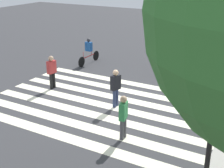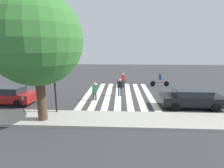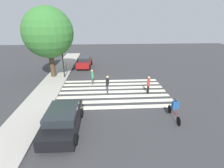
% 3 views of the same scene
% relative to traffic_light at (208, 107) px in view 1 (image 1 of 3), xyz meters
% --- Properties ---
extents(ground_plane, '(60.00, 60.00, 0.00)m').
position_rel_traffic_light_xyz_m(ground_plane, '(-4.25, -5.19, -2.83)').
color(ground_plane, '#38383A').
extents(crosswalk_stripes, '(6.51, 10.00, 0.01)m').
position_rel_traffic_light_xyz_m(crosswalk_stripes, '(-4.25, -5.19, -2.83)').
color(crosswalk_stripes, '#F2EDCC').
rests_on(crosswalk_stripes, ground_plane).
extents(traffic_light, '(0.60, 0.50, 4.04)m').
position_rel_traffic_light_xyz_m(traffic_light, '(0.00, 0.00, 0.00)').
color(traffic_light, black).
rests_on(traffic_light, ground_plane).
extents(pedestrian_adult_tall_backpack, '(0.47, 0.28, 1.61)m').
position_rel_traffic_light_xyz_m(pedestrian_adult_tall_backpack, '(-2.20, -3.16, -1.92)').
color(pedestrian_adult_tall_backpack, '#4C4C51').
rests_on(pedestrian_adult_tall_backpack, ground_plane).
extents(pedestrian_adult_yellow_jacket, '(0.48, 0.27, 1.65)m').
position_rel_traffic_light_xyz_m(pedestrian_adult_yellow_jacket, '(-4.75, -8.37, -1.90)').
color(pedestrian_adult_yellow_jacket, black).
rests_on(pedestrian_adult_yellow_jacket, ground_plane).
extents(pedestrian_adult_blue_shirt, '(0.50, 0.32, 1.65)m').
position_rel_traffic_light_xyz_m(pedestrian_adult_blue_shirt, '(-4.39, -4.66, -1.90)').
color(pedestrian_adult_blue_shirt, navy).
rests_on(pedestrian_adult_blue_shirt, ground_plane).
extents(cyclist_near_curb, '(2.22, 0.40, 1.58)m').
position_rel_traffic_light_xyz_m(cyclist_near_curb, '(-9.10, -9.08, -1.97)').
color(cyclist_near_curb, black).
rests_on(cyclist_near_curb, ground_plane).
extents(car_parked_silver_sedan, '(4.61, 2.12, 1.43)m').
position_rel_traffic_light_xyz_m(car_parked_silver_sedan, '(-9.90, -1.71, -2.09)').
color(car_parked_silver_sedan, black).
rests_on(car_parked_silver_sedan, ground_plane).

